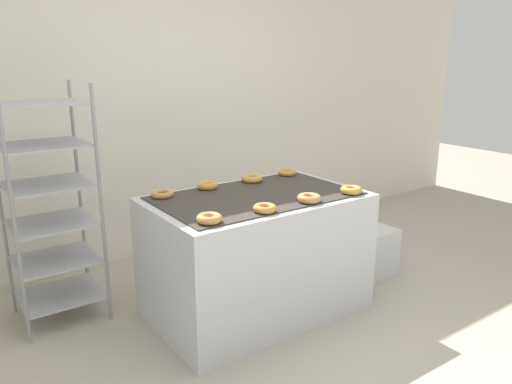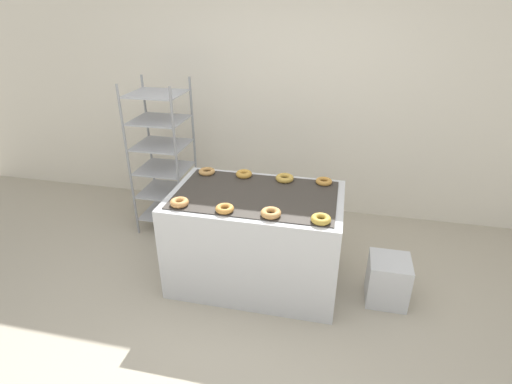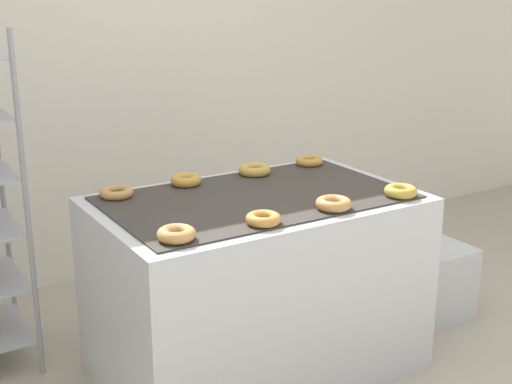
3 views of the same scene
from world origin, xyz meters
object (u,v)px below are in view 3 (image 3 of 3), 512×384
(glaze_bin, at_px, (436,280))
(donut_far_midright, at_px, (255,170))
(donut_far_midleft, at_px, (186,180))
(donut_near_midleft, at_px, (263,219))
(donut_far_right, at_px, (309,161))
(donut_far_left, at_px, (117,193))
(donut_near_right, at_px, (401,191))
(fryer_machine, at_px, (256,284))
(donut_near_midright, at_px, (334,204))
(donut_near_left, at_px, (176,234))

(glaze_bin, xyz_separation_m, donut_far_midright, (-0.92, 0.35, 0.66))
(glaze_bin, bearing_deg, donut_far_midleft, 164.22)
(donut_near_midleft, relative_size, donut_far_midleft, 0.98)
(glaze_bin, xyz_separation_m, donut_far_right, (-0.59, 0.37, 0.66))
(glaze_bin, height_order, donut_far_left, donut_far_left)
(glaze_bin, xyz_separation_m, donut_near_right, (-0.56, -0.29, 0.66))
(fryer_machine, relative_size, donut_near_midright, 9.26)
(fryer_machine, bearing_deg, donut_near_midleft, -117.17)
(donut_far_midleft, relative_size, donut_far_midright, 0.91)
(donut_far_left, bearing_deg, donut_near_left, -90.72)
(donut_far_midright, relative_size, donut_far_right, 1.13)
(donut_near_left, distance_m, donut_far_midleft, 0.72)
(donut_near_midright, bearing_deg, donut_near_midleft, -178.97)
(donut_far_left, height_order, donut_far_right, same)
(fryer_machine, distance_m, donut_far_midright, 0.57)
(donut_far_midleft, bearing_deg, donut_near_right, -41.93)
(fryer_machine, xyz_separation_m, donut_far_left, (-0.52, 0.31, 0.44))
(donut_near_midleft, distance_m, donut_near_midright, 0.35)
(glaze_bin, bearing_deg, donut_near_midleft, -167.50)
(fryer_machine, height_order, donut_near_midleft, donut_near_midleft)
(donut_near_left, distance_m, donut_far_left, 0.62)
(donut_near_midleft, distance_m, donut_near_right, 0.71)
(donut_near_left, xyz_separation_m, donut_far_left, (0.01, 0.62, -0.00))
(fryer_machine, relative_size, donut_far_midright, 8.92)
(donut_far_left, bearing_deg, donut_near_right, -30.98)
(donut_far_left, distance_m, donut_far_right, 1.04)
(glaze_bin, height_order, donut_far_midright, donut_far_midright)
(donut_far_midleft, bearing_deg, donut_far_right, 0.27)
(donut_near_right, bearing_deg, fryer_machine, 148.91)
(donut_near_midleft, xyz_separation_m, donut_far_right, (0.68, 0.65, -0.00))
(donut_near_midleft, bearing_deg, donut_near_left, 177.54)
(donut_near_right, relative_size, donut_far_midright, 0.93)
(donut_far_midright, bearing_deg, donut_far_midleft, 178.44)
(donut_near_midright, bearing_deg, donut_near_right, -1.47)
(donut_near_midleft, xyz_separation_m, donut_near_midright, (0.35, 0.01, 0.00))
(donut_far_midright, bearing_deg, donut_near_midleft, -118.80)
(donut_near_left, height_order, donut_near_midleft, donut_near_left)
(donut_far_right, bearing_deg, fryer_machine, -147.84)
(fryer_machine, xyz_separation_m, donut_near_left, (-0.53, -0.31, 0.44))
(donut_near_midleft, xyz_separation_m, donut_far_midright, (0.35, 0.64, 0.00))
(donut_near_left, height_order, donut_near_right, donut_near_left)
(donut_near_left, bearing_deg, glaze_bin, 9.25)
(donut_near_left, relative_size, donut_far_right, 1.04)
(donut_near_left, relative_size, donut_near_midright, 0.95)
(donut_far_midleft, bearing_deg, donut_far_midright, -1.56)
(donut_near_midleft, height_order, donut_near_midright, donut_near_midright)
(donut_near_right, xyz_separation_m, donut_far_midleft, (-0.72, 0.65, 0.00))
(donut_far_right, bearing_deg, donut_far_midright, -177.73)
(donut_far_right, bearing_deg, donut_near_left, -148.84)
(glaze_bin, height_order, donut_far_right, donut_far_right)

